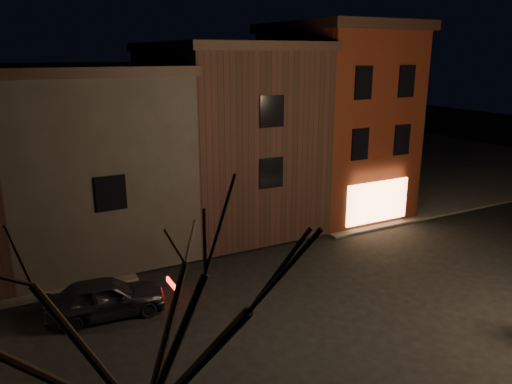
% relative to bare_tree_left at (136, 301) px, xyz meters
% --- Properties ---
extents(ground, '(120.00, 120.00, 0.00)m').
position_rel_bare_tree_left_xyz_m(ground, '(8.00, 7.00, -5.43)').
color(ground, black).
rests_on(ground, ground).
extents(sidewalk_far_right, '(30.00, 30.00, 0.12)m').
position_rel_bare_tree_left_xyz_m(sidewalk_far_right, '(28.00, 27.00, -5.37)').
color(sidewalk_far_right, '#2D2B28').
rests_on(sidewalk_far_right, ground).
extents(corner_building, '(6.50, 8.50, 10.50)m').
position_rel_bare_tree_left_xyz_m(corner_building, '(16.00, 16.47, -0.03)').
color(corner_building, '#4D1A0D').
rests_on(corner_building, ground).
extents(row_building_a, '(7.30, 10.30, 9.40)m').
position_rel_bare_tree_left_xyz_m(row_building_a, '(9.50, 17.50, -0.60)').
color(row_building_a, black).
rests_on(row_building_a, ground).
extents(row_building_b, '(7.80, 10.30, 8.40)m').
position_rel_bare_tree_left_xyz_m(row_building_b, '(2.25, 17.50, -1.10)').
color(row_building_b, black).
rests_on(row_building_b, ground).
extents(bare_tree_left, '(5.60, 5.60, 7.50)m').
position_rel_bare_tree_left_xyz_m(bare_tree_left, '(0.00, 0.00, 0.00)').
color(bare_tree_left, black).
rests_on(bare_tree_left, sidewalk_near_left).
extents(parked_car_a, '(4.29, 2.04, 1.42)m').
position_rel_bare_tree_left_xyz_m(parked_car_a, '(1.23, 9.75, -4.73)').
color(parked_car_a, black).
rests_on(parked_car_a, ground).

